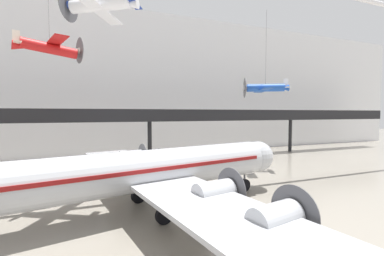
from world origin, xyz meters
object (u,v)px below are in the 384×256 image
Objects in this scene: suspended_plane_blue_trainer at (265,88)px; stanchion_barrier at (295,199)px; airliner_silver_main at (145,171)px; info_sign_pedestal at (308,202)px; suspended_plane_red_highwing at (50,48)px; suspended_plane_white_twin at (101,5)px.

stanchion_barrier is at bearing 89.24° from suspended_plane_blue_trainer.
airliner_silver_main is 14.12m from info_sign_pedestal.
suspended_plane_red_highwing is 12.47m from suspended_plane_white_twin.
airliner_silver_main is at bearing -163.79° from info_sign_pedestal.
suspended_plane_white_twin reaches higher than suspended_plane_red_highwing.
info_sign_pedestal is (13.31, -3.67, -2.97)m from airliner_silver_main.
info_sign_pedestal is at bearing -56.74° from suspended_plane_red_highwing.
suspended_plane_red_highwing is at bearing 110.27° from airliner_silver_main.
suspended_plane_white_twin is 5.82× the size of info_sign_pedestal.
suspended_plane_red_highwing is 27.75m from suspended_plane_blue_trainer.
suspended_plane_white_twin is at bearing 43.91° from suspended_plane_blue_trainer.
info_sign_pedestal is (0.21, -1.27, 0.13)m from stanchion_barrier.
stanchion_barrier is (-5.92, -12.28, -11.30)m from suspended_plane_blue_trainer.
suspended_plane_blue_trainer is at bearing 64.25° from stanchion_barrier.
info_sign_pedestal is at bearing -80.47° from stanchion_barrier.
suspended_plane_white_twin reaches higher than info_sign_pedestal.
suspended_plane_blue_trainer reaches higher than airliner_silver_main.
stanchion_barrier is (16.11, -4.73, -16.52)m from suspended_plane_white_twin.
airliner_silver_main is at bearing 169.60° from stanchion_barrier.
info_sign_pedestal is (16.32, -6.00, -16.39)m from suspended_plane_white_twin.
suspended_plane_red_highwing reaches higher than stanchion_barrier.
suspended_plane_red_highwing is at bearing 172.88° from info_sign_pedestal.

